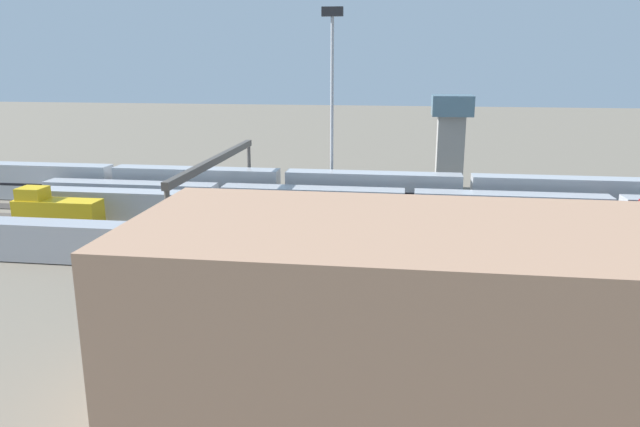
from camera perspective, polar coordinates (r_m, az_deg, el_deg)
name	(u,v)px	position (r m, az deg, el deg)	size (l,w,h in m)	color
ground_plane	(339,236)	(68.84, 1.83, -2.12)	(400.00, 400.00, 0.00)	#756B5B
track_bed_0	(350,209)	(80.83, 2.81, 0.42)	(140.00, 2.80, 0.12)	#4C443D
track_bed_1	(346,219)	(76.01, 2.46, -0.49)	(140.00, 2.80, 0.12)	#3D3833
track_bed_2	(342,229)	(71.21, 2.06, -1.51)	(140.00, 2.80, 0.12)	#4C443D
track_bed_3	(337,242)	(66.45, 1.60, -2.68)	(140.00, 2.80, 0.12)	#3D3833
track_bed_4	(331,256)	(61.72, 1.07, -4.03)	(140.00, 2.80, 0.12)	#4C443D
track_bed_5	(325,272)	(57.03, 0.45, -5.60)	(140.00, 2.80, 0.12)	#3D3833
train_on_track_4	(437,240)	(60.77, 11.04, -2.52)	(10.00, 3.00, 5.00)	#D85914
train_on_track_3	(56,213)	(76.77, -23.65, 0.06)	(10.00, 3.00, 5.00)	gold
train_on_track_0	(283,189)	(81.56, -3.53, 2.36)	(95.60, 3.06, 5.00)	#B7BABF
train_on_track_5	(344,254)	(56.19, 2.28, -3.80)	(71.40, 3.00, 3.80)	#A8AAB2
train_on_track_2	(400,215)	(70.33, 7.57, -0.12)	(90.60, 3.00, 4.40)	maroon
train_on_track_1	(409,206)	(75.20, 8.43, 0.75)	(95.60, 3.00, 3.80)	#B7BABF
light_mast_0	(332,81)	(82.00, 1.15, 12.42)	(2.80, 0.70, 26.12)	#9EA0A5
signal_gantry	(216,167)	(70.04, -9.80, 4.31)	(0.70, 30.00, 8.80)	#4C4742
maintenance_shed	(486,331)	(33.49, 15.46, -10.63)	(37.61, 14.05, 11.37)	tan
control_tower	(451,135)	(94.04, 12.24, 7.23)	(6.00, 6.00, 14.37)	gray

